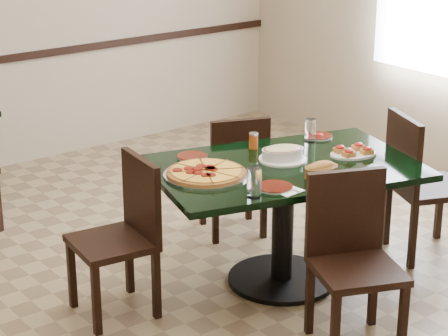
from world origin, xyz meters
TOP-DOWN VIEW (x-y plane):
  - floor at (0.00, 0.00)m, footprint 5.50×5.50m
  - room_shell at (1.02, 1.73)m, footprint 5.50×5.50m
  - main_table at (0.21, -0.24)m, footprint 1.72×1.35m
  - chair_far at (0.41, 0.47)m, footprint 0.51×0.51m
  - chair_near at (0.05, -0.95)m, footprint 0.56×0.56m
  - chair_right at (1.14, -0.46)m, footprint 0.57×0.57m
  - chair_left at (-0.71, 0.04)m, footprint 0.46×0.46m
  - pepperoni_pizza at (-0.26, -0.11)m, footprint 0.48×0.48m
  - lasagna_casserole at (0.25, -0.18)m, footprint 0.29×0.28m
  - bread_basket at (0.24, -0.52)m, footprint 0.22×0.16m
  - bruschetta_platter at (0.65, -0.36)m, footprint 0.34×0.28m
  - side_plate_near at (-0.09, -0.50)m, footprint 0.20×0.20m
  - side_plate_far_r at (0.73, 0.02)m, footprint 0.17×0.17m
  - side_plate_far_l at (-0.14, 0.18)m, footprint 0.18×0.18m
  - napkin_setting at (-0.06, -0.57)m, footprint 0.15×0.15m
  - water_glass_a at (0.61, -0.02)m, footprint 0.07×0.07m
  - water_glass_b at (-0.26, -0.53)m, footprint 0.08×0.08m
  - pepper_shaker at (0.26, 0.10)m, footprint 0.06×0.06m

SIDE VIEW (x-z plane):
  - floor at x=0.00m, z-range 0.00..0.00m
  - chair_far at x=0.41m, z-range 0.05..0.89m
  - chair_left at x=-0.71m, z-range 0.05..0.94m
  - chair_near at x=0.05m, z-range 0.05..0.97m
  - chair_right at x=1.14m, z-range 0.06..0.99m
  - main_table at x=0.21m, z-range 0.19..0.94m
  - napkin_setting at x=-0.06m, z-range 0.75..0.76m
  - side_plate_near at x=-0.09m, z-range 0.75..0.77m
  - side_plate_far_l at x=-0.14m, z-range 0.75..0.77m
  - side_plate_far_r at x=0.73m, z-range 0.74..0.77m
  - pepperoni_pizza at x=-0.26m, z-range 0.75..0.79m
  - bruschetta_platter at x=0.65m, z-range 0.75..0.80m
  - bread_basket at x=0.24m, z-range 0.74..0.84m
  - lasagna_casserole at x=0.25m, z-range 0.75..0.84m
  - pepper_shaker at x=0.26m, z-range 0.75..0.85m
  - water_glass_a at x=0.61m, z-range 0.75..0.90m
  - water_glass_b at x=-0.26m, z-range 0.75..0.91m
  - room_shell at x=1.02m, z-range -1.58..3.92m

